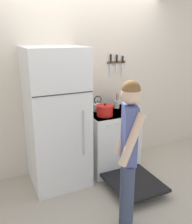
{
  "coord_description": "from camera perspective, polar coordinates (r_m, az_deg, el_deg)",
  "views": [
    {
      "loc": [
        -1.36,
        -3.38,
        1.99
      ],
      "look_at": [
        -0.01,
        -0.47,
        0.98
      ],
      "focal_mm": 40.0,
      "sensor_mm": 36.0,
      "label": 1
    }
  ],
  "objects": [
    {
      "name": "ground_plane",
      "position": [
        4.15,
        -2.69,
        -11.27
      ],
      "size": [
        14.0,
        14.0,
        0.0
      ],
      "primitive_type": "plane",
      "color": "#B2A893"
    },
    {
      "name": "wall_back",
      "position": [
        3.74,
        -3.14,
        6.35
      ],
      "size": [
        10.0,
        0.06,
        2.55
      ],
      "color": "beige",
      "rests_on": "ground_plane"
    },
    {
      "name": "refrigerator",
      "position": [
        3.32,
        -8.95,
        -1.55
      ],
      "size": [
        0.74,
        0.72,
        1.85
      ],
      "color": "white",
      "rests_on": "ground_plane"
    },
    {
      "name": "stove_range",
      "position": [
        3.78,
        3.52,
        -6.71
      ],
      "size": [
        0.71,
        1.35,
        0.9
      ],
      "color": "white",
      "rests_on": "ground_plane"
    },
    {
      "name": "dutch_oven_pot",
      "position": [
        3.45,
        2.03,
        0.36
      ],
      "size": [
        0.28,
        0.24,
        0.18
      ],
      "color": "red",
      "rests_on": "stove_range"
    },
    {
      "name": "tea_kettle",
      "position": [
        3.67,
        0.42,
        1.35
      ],
      "size": [
        0.2,
        0.16,
        0.23
      ],
      "color": "silver",
      "rests_on": "stove_range"
    },
    {
      "name": "utensil_jar",
      "position": [
        3.83,
        4.8,
        1.89
      ],
      "size": [
        0.08,
        0.08,
        0.26
      ],
      "color": "silver",
      "rests_on": "stove_range"
    },
    {
      "name": "person",
      "position": [
        2.46,
        7.45,
        -8.73
      ],
      "size": [
        0.33,
        0.38,
        1.6
      ],
      "rotation": [
        0.0,
        0.0,
        1.21
      ],
      "color": "#38425B",
      "rests_on": "ground_plane"
    },
    {
      "name": "wall_knife_strip",
      "position": [
        3.89,
        4.69,
        11.28
      ],
      "size": [
        0.31,
        0.03,
        0.35
      ],
      "color": "brown"
    }
  ]
}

